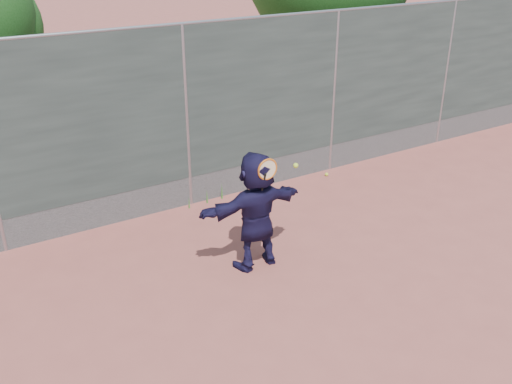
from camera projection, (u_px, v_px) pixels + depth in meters
ground at (313, 308)px, 7.08m from camera, size 80.00×80.00×0.00m
player at (256, 211)px, 7.67m from camera, size 1.56×0.52×1.67m
ball_ground at (327, 174)px, 10.87m from camera, size 0.07×0.07×0.07m
fence at (186, 115)px, 9.12m from camera, size 20.00×0.06×3.03m
swing_action at (270, 170)px, 7.28m from camera, size 0.57×0.20×0.51m
weed_clump at (209, 195)px, 9.78m from camera, size 0.68×0.07×0.30m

